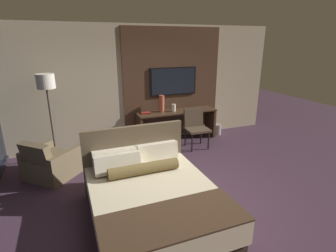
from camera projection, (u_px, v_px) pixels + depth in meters
ground_plane at (183, 191)px, 4.42m from camera, size 16.00×16.00×0.00m
wall_back_tv_panel at (144, 85)px, 6.33m from camera, size 7.20×0.09×2.80m
bed at (152, 199)px, 3.65m from camera, size 1.67×2.09×1.12m
desk at (176, 120)px, 6.61m from camera, size 2.01×0.50×0.77m
tv at (173, 81)px, 6.50m from camera, size 1.22×0.04×0.69m
desk_chair at (195, 125)px, 6.18m from camera, size 0.54×0.54×0.90m
armchair_by_window at (51, 164)px, 4.83m from camera, size 1.10×1.10×0.77m
floor_lamp at (47, 89)px, 5.03m from camera, size 0.34×0.34×1.83m
vase_tall at (162, 104)px, 6.37m from camera, size 0.13×0.13×0.41m
vase_short at (174, 108)px, 6.45m from camera, size 0.10×0.10×0.18m
book at (146, 113)px, 6.26m from camera, size 0.25×0.20×0.03m
waste_bin at (217, 129)px, 7.10m from camera, size 0.22×0.22×0.28m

